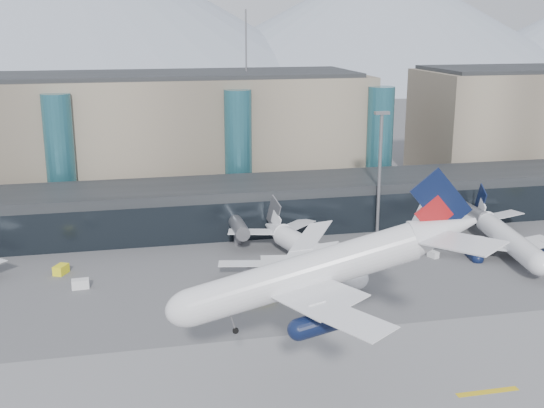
# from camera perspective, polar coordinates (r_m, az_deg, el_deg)

# --- Properties ---
(ground) EXTENTS (900.00, 900.00, 0.00)m
(ground) POSITION_cam_1_polar(r_m,az_deg,el_deg) (94.06, 1.98, -12.26)
(ground) COLOR #515154
(ground) RESTS_ON ground
(concourse) EXTENTS (170.00, 27.00, 10.00)m
(concourse) POSITION_cam_1_polar(r_m,az_deg,el_deg) (145.30, -3.66, -0.21)
(concourse) COLOR black
(concourse) RESTS_ON ground
(terminal_main) EXTENTS (130.00, 30.00, 31.00)m
(terminal_main) POSITION_cam_1_polar(r_m,az_deg,el_deg) (173.15, -13.63, 5.43)
(terminal_main) COLOR gray
(terminal_main) RESTS_ON ground
(terminal_east) EXTENTS (70.00, 30.00, 31.00)m
(terminal_east) POSITION_cam_1_polar(r_m,az_deg,el_deg) (208.44, 21.69, 6.36)
(terminal_east) COLOR gray
(terminal_east) RESTS_ON ground
(teal_towers) EXTENTS (116.40, 19.40, 46.00)m
(teal_towers) POSITION_cam_1_polar(r_m,az_deg,el_deg) (157.72, -10.03, 4.18)
(teal_towers) COLOR #27616F
(teal_towers) RESTS_ON ground
(mountain_ridge) EXTENTS (910.00, 400.00, 110.00)m
(mountain_ridge) POSITION_cam_1_polar(r_m,az_deg,el_deg) (462.37, -8.13, 15.23)
(mountain_ridge) COLOR gray
(mountain_ridge) RESTS_ON ground
(lightmast_mid) EXTENTS (3.00, 1.20, 25.60)m
(lightmast_mid) POSITION_cam_1_polar(r_m,az_deg,el_deg) (141.58, 9.01, 3.16)
(lightmast_mid) COLOR slate
(lightmast_mid) RESTS_ON ground
(hero_jet) EXTENTS (37.13, 37.23, 12.08)m
(hero_jet) POSITION_cam_1_polar(r_m,az_deg,el_deg) (75.66, 5.10, -4.55)
(hero_jet) COLOR silver
(hero_jet) RESTS_ON ground
(jet_parked_mid) EXTENTS (34.89, 36.15, 11.61)m
(jet_parked_mid) POSITION_cam_1_polar(r_m,az_deg,el_deg) (123.73, 2.80, -3.22)
(jet_parked_mid) COLOR silver
(jet_parked_mid) RESTS_ON ground
(jet_parked_right) EXTENTS (35.87, 36.14, 11.69)m
(jet_parked_right) POSITION_cam_1_polar(r_m,az_deg,el_deg) (138.47, 18.76, -2.01)
(jet_parked_right) COLOR silver
(jet_parked_right) RESTS_ON ground
(veh_a) EXTENTS (2.90, 1.74, 1.58)m
(veh_a) POSITION_cam_1_polar(r_m,az_deg,el_deg) (118.65, -15.74, -6.45)
(veh_a) COLOR silver
(veh_a) RESTS_ON ground
(veh_b) EXTENTS (2.85, 3.32, 1.64)m
(veh_b) POSITION_cam_1_polar(r_m,az_deg,el_deg) (126.14, -17.24, -5.26)
(veh_b) COLOR yellow
(veh_b) RESTS_ON ground
(veh_c) EXTENTS (4.39, 4.01, 2.18)m
(veh_c) POSITION_cam_1_polar(r_m,az_deg,el_deg) (116.47, -1.36, -6.11)
(veh_c) COLOR #4B4C50
(veh_c) RESTS_ON ground
(veh_d) EXTENTS (2.51, 2.89, 1.46)m
(veh_d) POSITION_cam_1_polar(r_m,az_deg,el_deg) (142.04, 17.02, -3.00)
(veh_d) COLOR silver
(veh_d) RESTS_ON ground
(veh_g) EXTENTS (1.83, 2.38, 1.22)m
(veh_g) POSITION_cam_1_polar(r_m,az_deg,el_deg) (132.36, 13.32, -4.11)
(veh_g) COLOR silver
(veh_g) RESTS_ON ground
(veh_h) EXTENTS (3.91, 2.80, 1.95)m
(veh_h) POSITION_cam_1_polar(r_m,az_deg,el_deg) (109.32, -0.99, -7.64)
(veh_h) COLOR yellow
(veh_h) RESTS_ON ground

